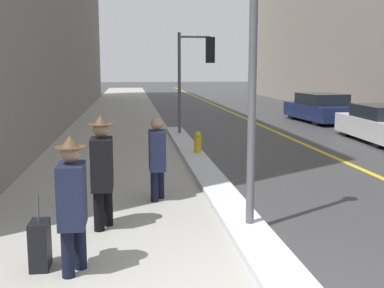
% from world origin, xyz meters
% --- Properties ---
extents(sidewalk_slab, '(4.00, 80.00, 0.01)m').
position_xyz_m(sidewalk_slab, '(-2.00, 15.00, 0.01)').
color(sidewalk_slab, '#9E9B93').
rests_on(sidewalk_slab, ground).
extents(road_centre_stripe, '(0.16, 80.00, 0.00)m').
position_xyz_m(road_centre_stripe, '(4.00, 15.00, 0.00)').
color(road_centre_stripe, gold).
rests_on(road_centre_stripe, ground).
extents(snow_bank_curb, '(0.62, 15.56, 0.11)m').
position_xyz_m(snow_bank_curb, '(0.19, 6.45, 0.06)').
color(snow_bank_curb, silver).
rests_on(snow_bank_curb, ground).
extents(lamp_post, '(0.28, 0.28, 5.06)m').
position_xyz_m(lamp_post, '(0.25, 2.26, 3.02)').
color(lamp_post, '#515156').
rests_on(lamp_post, ground).
extents(traffic_light_near, '(1.31, 0.32, 3.63)m').
position_xyz_m(traffic_light_near, '(0.92, 12.50, 2.62)').
color(traffic_light_near, '#515156').
rests_on(traffic_light_near, ground).
extents(pedestrian_with_shoulder_bag, '(0.35, 0.72, 1.66)m').
position_xyz_m(pedestrian_with_shoulder_bag, '(-2.19, 1.01, 0.90)').
color(pedestrian_with_shoulder_bag, black).
rests_on(pedestrian_with_shoulder_bag, ground).
extents(pedestrian_nearside, '(0.37, 0.53, 1.74)m').
position_xyz_m(pedestrian_nearside, '(-1.93, 2.59, 0.95)').
color(pedestrian_nearside, black).
rests_on(pedestrian_nearside, ground).
extents(pedestrian_trailing, '(0.29, 0.71, 1.53)m').
position_xyz_m(pedestrian_trailing, '(-1.03, 4.08, 0.85)').
color(pedestrian_trailing, black).
rests_on(pedestrian_trailing, ground).
extents(parked_car_navy, '(2.06, 4.37, 1.29)m').
position_xyz_m(parked_car_navy, '(6.99, 16.17, 0.61)').
color(parked_car_navy, navy).
rests_on(parked_car_navy, ground).
extents(rolling_suitcase, '(0.22, 0.36, 0.95)m').
position_xyz_m(rolling_suitcase, '(-2.61, 1.18, 0.30)').
color(rolling_suitcase, black).
rests_on(rolling_suitcase, ground).
extents(fire_hydrant, '(0.20, 0.20, 0.70)m').
position_xyz_m(fire_hydrant, '(0.32, 8.35, 0.35)').
color(fire_hydrant, gold).
rests_on(fire_hydrant, ground).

